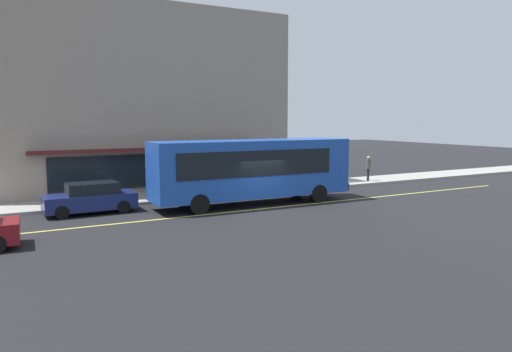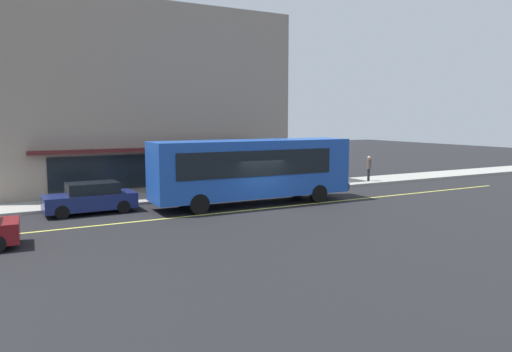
% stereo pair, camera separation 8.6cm
% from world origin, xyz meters
% --- Properties ---
extents(ground, '(120.00, 120.00, 0.00)m').
position_xyz_m(ground, '(0.00, 0.00, 0.00)').
color(ground, black).
extents(sidewalk, '(80.00, 3.14, 0.15)m').
position_xyz_m(sidewalk, '(0.00, 5.64, 0.07)').
color(sidewalk, '#9E9B93').
rests_on(sidewalk, ground).
extents(lane_centre_stripe, '(36.00, 0.16, 0.01)m').
position_xyz_m(lane_centre_stripe, '(0.00, 0.00, 0.00)').
color(lane_centre_stripe, '#D8D14C').
rests_on(lane_centre_stripe, ground).
extents(storefront_building, '(19.54, 12.20, 11.66)m').
position_xyz_m(storefront_building, '(-3.76, 13.00, 5.82)').
color(storefront_building, gray).
rests_on(storefront_building, ground).
extents(bus, '(11.16, 2.71, 3.50)m').
position_xyz_m(bus, '(0.16, 1.34, 1.99)').
color(bus, '#1E4CAD').
rests_on(bus, ground).
extents(traffic_light, '(0.30, 0.52, 3.20)m').
position_xyz_m(traffic_light, '(-4.57, 4.77, 2.53)').
color(traffic_light, '#2D2D33').
rests_on(traffic_light, sidewalk).
extents(car_navy, '(4.35, 1.96, 1.52)m').
position_xyz_m(car_navy, '(-8.03, 3.03, 0.74)').
color(car_navy, navy).
rests_on(car_navy, ground).
extents(pedestrian_by_curb, '(0.34, 0.34, 1.81)m').
position_xyz_m(pedestrian_by_curb, '(11.54, 5.04, 1.25)').
color(pedestrian_by_curb, black).
rests_on(pedestrian_by_curb, sidewalk).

